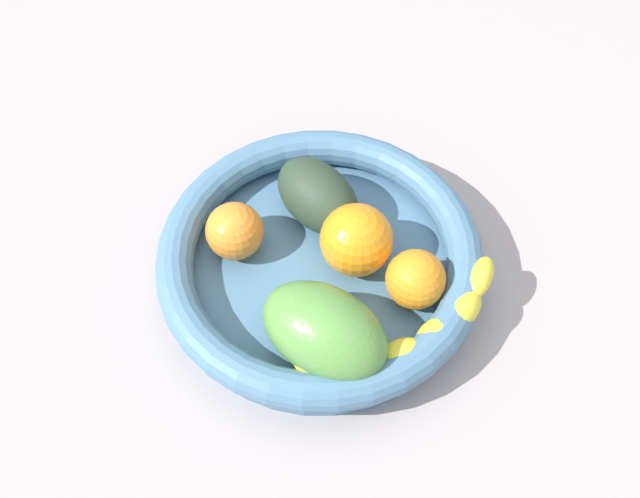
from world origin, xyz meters
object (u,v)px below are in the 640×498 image
object	(u,v)px
orange_front	(235,231)
mango_green	(325,331)
orange_mid_left	(416,279)
fruit_bowl	(320,263)
orange_mid_right	(356,240)
banana_draped_left	(414,338)
avocado_dark	(318,196)

from	to	relation	value
orange_front	mango_green	size ratio (longest dim) A/B	0.47
orange_mid_left	orange_front	bearing A→B (deg)	111.65
orange_mid_left	mango_green	size ratio (longest dim) A/B	0.47
fruit_bowl	orange_mid_right	xyz separation A→B (cm)	(2.67, -2.07, 2.67)
banana_draped_left	avocado_dark	xyz separation A→B (cm)	(6.04, 15.59, 0.80)
orange_front	orange_mid_right	distance (cm)	11.27
orange_front	orange_mid_left	distance (cm)	17.12
fruit_bowl	orange_front	world-z (taller)	orange_front
banana_draped_left	mango_green	bearing A→B (deg)	129.87
mango_green	banana_draped_left	bearing A→B (deg)	-50.13
fruit_bowl	orange_front	size ratio (longest dim) A/B	5.52
orange_mid_left	fruit_bowl	bearing A→B (deg)	109.66
banana_draped_left	orange_front	world-z (taller)	orange_front
fruit_bowl	orange_mid_left	xyz separation A→B (cm)	(3.02, -8.45, 2.01)
orange_front	avocado_dark	distance (cm)	8.56
orange_mid_right	avocado_dark	size ratio (longest dim) A/B	0.72
orange_mid_right	avocado_dark	bearing A→B (deg)	72.96
avocado_dark	orange_mid_left	bearing A→B (deg)	-96.93
fruit_bowl	orange_mid_right	size ratio (longest dim) A/B	4.46
banana_draped_left	fruit_bowl	bearing A→B (deg)	82.58
orange_front	orange_mid_left	xyz separation A→B (cm)	(6.31, -15.91, -0.01)
orange_mid_right	fruit_bowl	bearing A→B (deg)	142.16
banana_draped_left	orange_mid_left	xyz separation A→B (cm)	(4.53, 3.14, 0.52)
fruit_bowl	banana_draped_left	bearing A→B (deg)	-97.42
banana_draped_left	orange_mid_left	size ratio (longest dim) A/B	3.72
orange_mid_left	avocado_dark	world-z (taller)	avocado_dark
banana_draped_left	orange_mid_left	bearing A→B (deg)	34.73
orange_mid_right	mango_green	world-z (taller)	mango_green
fruit_bowl	avocado_dark	size ratio (longest dim) A/B	3.20
orange_mid_right	banana_draped_left	bearing A→B (deg)	-113.71
fruit_bowl	mango_green	xyz separation A→B (cm)	(-6.39, -5.74, 2.83)
fruit_bowl	mango_green	bearing A→B (deg)	-138.09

